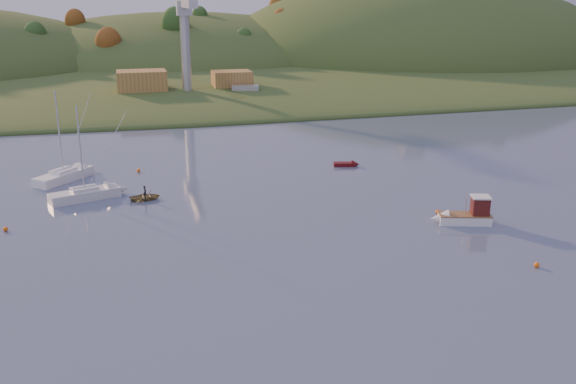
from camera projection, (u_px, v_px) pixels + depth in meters
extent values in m
cube|color=#2F471C|center=(151.00, 59.00, 248.38)|extent=(620.00, 220.00, 1.50)
ellipsoid|color=#2F471C|center=(164.00, 79.00, 188.33)|extent=(640.00, 150.00, 7.00)
ellipsoid|color=#2F471C|center=(183.00, 63.00, 232.35)|extent=(140.00, 120.00, 36.00)
ellipsoid|color=#2F471C|center=(416.00, 61.00, 239.32)|extent=(150.00, 130.00, 60.00)
cube|color=slate|center=(200.00, 95.00, 149.47)|extent=(42.00, 16.00, 2.40)
cube|color=olive|center=(142.00, 81.00, 146.15)|extent=(11.00, 8.00, 4.80)
cube|color=olive|center=(232.00, 79.00, 152.34)|extent=(9.00, 7.00, 4.00)
cylinder|color=#B7B7BC|center=(186.00, 52.00, 143.89)|extent=(2.20, 2.20, 18.00)
cube|color=#B7B7BC|center=(184.00, 8.00, 141.10)|extent=(3.20, 3.20, 3.20)
cube|color=#B7B7BC|center=(188.00, 4.00, 132.49)|extent=(1.80, 18.00, 1.60)
cube|color=#B7B7BC|center=(181.00, 3.00, 145.42)|extent=(1.80, 10.00, 1.60)
cube|color=white|center=(464.00, 219.00, 69.06)|extent=(5.83, 3.50, 0.99)
cone|color=white|center=(439.00, 219.00, 69.16)|extent=(2.42, 2.46, 1.98)
cube|color=brown|center=(465.00, 215.00, 68.91)|extent=(5.85, 3.55, 0.13)
cube|color=#4D1612|center=(480.00, 206.00, 68.56)|extent=(2.16, 2.09, 1.98)
cube|color=white|center=(481.00, 197.00, 68.26)|extent=(2.44, 2.37, 0.16)
cylinder|color=silver|center=(466.00, 203.00, 68.52)|extent=(0.10, 0.10, 2.64)
cube|color=white|center=(64.00, 176.00, 84.93)|extent=(7.64, 8.17, 1.18)
cube|color=white|center=(63.00, 172.00, 84.74)|extent=(3.59, 3.71, 0.75)
cylinder|color=silver|center=(59.00, 132.00, 83.17)|extent=(0.18, 0.18, 10.77)
cylinder|color=silver|center=(63.00, 170.00, 84.66)|extent=(2.37, 2.66, 0.12)
cylinder|color=white|center=(63.00, 169.00, 84.63)|extent=(2.27, 2.50, 0.36)
cube|color=silver|center=(85.00, 195.00, 77.16)|extent=(8.58, 5.01, 1.13)
cube|color=silver|center=(84.00, 190.00, 76.98)|extent=(3.52, 2.75, 0.72)
cylinder|color=silver|center=(80.00, 149.00, 75.48)|extent=(0.18, 0.18, 10.28)
cylinder|color=silver|center=(84.00, 188.00, 76.91)|extent=(3.15, 1.18, 0.12)
cylinder|color=silver|center=(84.00, 187.00, 76.88)|extent=(2.84, 1.28, 0.36)
imported|color=olive|center=(145.00, 197.00, 77.05)|extent=(3.94, 3.03, 0.76)
imported|color=black|center=(145.00, 194.00, 76.94)|extent=(0.43, 0.59, 1.51)
cube|color=#4F0B0D|center=(345.00, 164.00, 92.34)|extent=(3.35, 1.96, 0.52)
cone|color=#4F0B0D|center=(356.00, 164.00, 92.38)|extent=(1.37, 1.48, 1.26)
cube|color=slate|center=(245.00, 97.00, 148.31)|extent=(15.12, 7.84, 1.85)
cube|color=#B7B7BC|center=(245.00, 91.00, 147.86)|extent=(6.65, 4.22, 2.47)
sphere|color=#FF660D|center=(537.00, 265.00, 57.91)|extent=(0.50, 0.50, 0.50)
sphere|color=#FF660D|center=(438.00, 212.00, 72.11)|extent=(0.50, 0.50, 0.50)
sphere|color=#FF660D|center=(5.00, 229.00, 66.81)|extent=(0.50, 0.50, 0.50)
sphere|color=#FF660D|center=(138.00, 170.00, 89.19)|extent=(0.50, 0.50, 0.50)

